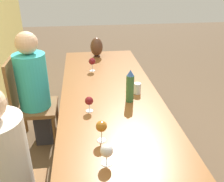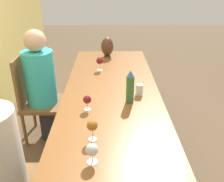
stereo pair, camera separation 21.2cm
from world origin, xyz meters
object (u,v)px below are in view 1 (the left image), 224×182
at_px(wine_glass_1, 101,127).
at_px(chair_far, 28,101).
at_px(water_tumbler, 137,88).
at_px(person_near, 6,170).
at_px(wine_glass_0, 107,151).
at_px(vase, 97,47).
at_px(water_bottle, 130,86).
at_px(wine_glass_3, 92,62).
at_px(wine_glass_2, 89,101).
at_px(person_far, 34,86).

distance_m(wine_glass_1, chair_far, 1.35).
distance_m(water_tumbler, person_near, 1.27).
bearing_deg(wine_glass_0, chair_far, 28.49).
height_order(water_tumbler, vase, vase).
relative_size(water_bottle, vase, 1.15).
bearing_deg(vase, wine_glass_0, 177.60).
distance_m(water_tumbler, wine_glass_3, 0.73).
distance_m(vase, wine_glass_2, 1.39).
relative_size(person_near, person_far, 0.98).
height_order(water_tumbler, person_near, person_near).
xyz_separation_m(wine_glass_1, person_near, (-0.10, 0.61, -0.20)).
relative_size(wine_glass_0, person_near, 0.11).
xyz_separation_m(vase, wine_glass_2, (-1.38, 0.16, -0.04)).
bearing_deg(water_tumbler, chair_far, 68.33).
xyz_separation_m(vase, chair_far, (-0.68, 0.80, -0.37)).
xyz_separation_m(water_tumbler, wine_glass_3, (0.62, 0.38, 0.06)).
xyz_separation_m(wine_glass_0, wine_glass_3, (1.51, 0.00, 0.02)).
bearing_deg(wine_glass_1, person_near, 99.15).
distance_m(wine_glass_0, wine_glass_1, 0.22).
height_order(vase, wine_glass_0, vase).
bearing_deg(person_near, wine_glass_2, -47.80).
relative_size(water_tumbler, wine_glass_0, 0.77).
bearing_deg(chair_far, person_far, -90.00).
relative_size(water_tumbler, person_near, 0.08).
bearing_deg(wine_glass_3, vase, -9.76).
bearing_deg(person_far, wine_glass_1, -150.74).
height_order(water_bottle, vase, water_bottle).
relative_size(water_bottle, person_near, 0.24).
bearing_deg(chair_far, person_near, -175.61).
bearing_deg(vase, chair_far, 130.41).
distance_m(wine_glass_1, wine_glass_3, 1.29).
bearing_deg(water_bottle, chair_far, 60.01).
bearing_deg(person_far, wine_glass_2, -141.73).
bearing_deg(person_far, person_near, -179.94).
height_order(water_tumbler, wine_glass_2, wine_glass_2).
height_order(wine_glass_2, wine_glass_3, wine_glass_3).
bearing_deg(wine_glass_2, vase, -6.54).
distance_m(vase, chair_far, 1.11).
xyz_separation_m(wine_glass_2, chair_far, (0.70, 0.64, -0.33)).
distance_m(water_tumbler, wine_glass_1, 0.77).
xyz_separation_m(water_bottle, water_tumbler, (0.14, -0.10, -0.09)).
height_order(wine_glass_3, person_far, person_far).
xyz_separation_m(vase, wine_glass_3, (-0.49, 0.08, -0.02)).
relative_size(wine_glass_1, person_near, 0.12).
height_order(water_bottle, water_tumbler, water_bottle).
xyz_separation_m(water_tumbler, vase, (1.11, 0.29, 0.08)).
bearing_deg(vase, wine_glass_3, 170.24).
bearing_deg(wine_glass_0, person_near, 78.92).
height_order(wine_glass_0, wine_glass_2, wine_glass_0).
distance_m(wine_glass_0, wine_glass_3, 1.51).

